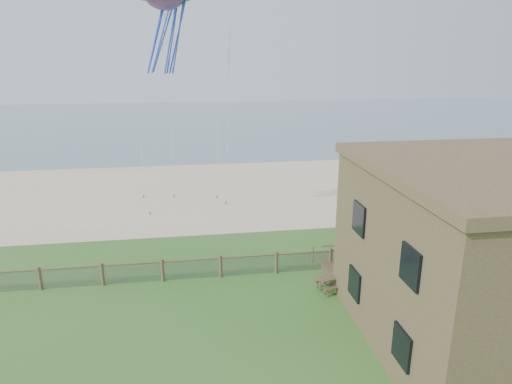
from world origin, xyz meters
TOP-DOWN VIEW (x-y plane):
  - ground at (0.00, 0.00)m, footprint 160.00×160.00m
  - sand_beach at (0.00, 22.00)m, footprint 72.00×20.00m
  - ocean at (0.00, 66.00)m, footprint 160.00×68.00m
  - chainlink_fence at (0.00, 6.00)m, footprint 36.20×0.20m
  - motel_deck at (13.00, 5.00)m, footprint 15.00×2.00m
  - picnic_table at (5.43, 3.74)m, footprint 1.80×1.53m
  - octopus_kite at (-2.37, 13.56)m, footprint 3.48×2.93m

SIDE VIEW (x-z plane):
  - ground at x=0.00m, z-range 0.00..0.00m
  - ocean at x=0.00m, z-range -0.01..0.01m
  - sand_beach at x=0.00m, z-range -0.01..0.01m
  - motel_deck at x=13.00m, z-range 0.00..0.50m
  - picnic_table at x=5.43m, z-range 0.00..0.65m
  - chainlink_fence at x=0.00m, z-range -0.07..1.18m
  - octopus_kite at x=-2.37m, z-range 10.13..16.22m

